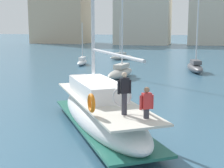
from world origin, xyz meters
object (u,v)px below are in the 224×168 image
object	(u,v)px
moored_sloop_near	(121,72)
moored_sloop_far	(82,62)
moored_cutter_right	(195,66)
main_sailboat	(101,110)
moored_cutter_left	(121,57)

from	to	relation	value
moored_sloop_near	moored_sloop_far	bearing A→B (deg)	127.65
moored_sloop_near	moored_cutter_right	xyz separation A→B (m)	(6.68, 5.99, 0.00)
moored_sloop_far	main_sailboat	bearing A→B (deg)	-68.53
moored_sloop_far	moored_cutter_left	bearing A→B (deg)	67.52
main_sailboat	moored_cutter_right	size ratio (longest dim) A/B	1.61
moored_sloop_far	moored_cutter_right	xyz separation A→B (m)	(13.69, -3.11, 0.16)
moored_cutter_right	main_sailboat	bearing A→B (deg)	-101.03
moored_sloop_far	moored_cutter_right	world-z (taller)	moored_cutter_right
moored_sloop_far	moored_cutter_left	xyz separation A→B (m)	(3.26, 7.88, 0.03)
main_sailboat	moored_sloop_far	size ratio (longest dim) A/B	2.65
main_sailboat	moored_sloop_near	bearing A→B (deg)	99.49
moored_sloop_near	moored_cutter_right	size ratio (longest dim) A/B	0.96
moored_sloop_near	moored_cutter_left	size ratio (longest dim) A/B	1.46
moored_sloop_near	moored_cutter_right	distance (m)	8.97
moored_sloop_far	moored_cutter_left	world-z (taller)	moored_cutter_left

